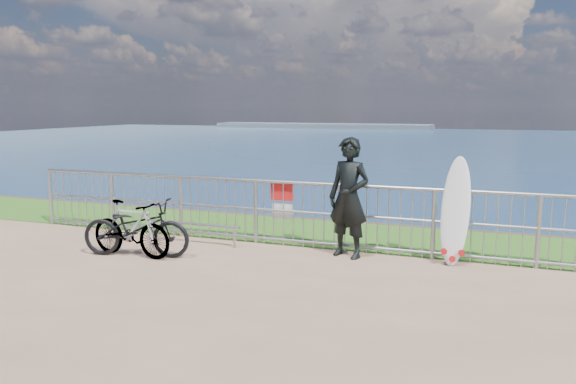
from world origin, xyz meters
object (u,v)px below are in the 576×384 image
at_px(surfer, 349,198).
at_px(bicycle_far, 131,229).
at_px(bicycle_near, 136,228).
at_px(surfboard, 455,215).

xyz_separation_m(surfer, bicycle_far, (-3.23, -1.19, -0.50)).
relative_size(bicycle_near, bicycle_far, 1.16).
xyz_separation_m(surfer, surfboard, (1.60, 0.15, -0.19)).
bearing_deg(bicycle_far, bicycle_near, -57.98).
distance_m(surfer, bicycle_near, 3.40).
relative_size(surfboard, bicycle_far, 1.10).
bearing_deg(bicycle_near, surfer, -82.18).
height_order(surfer, surfboard, surfer).
distance_m(surfboard, bicycle_far, 5.03).
distance_m(surfboard, bicycle_near, 4.95).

